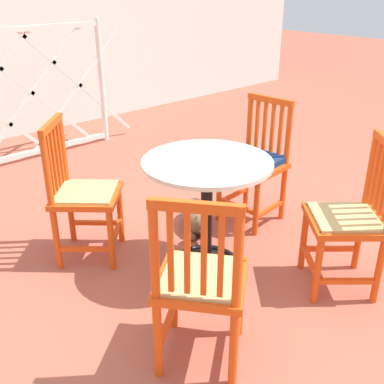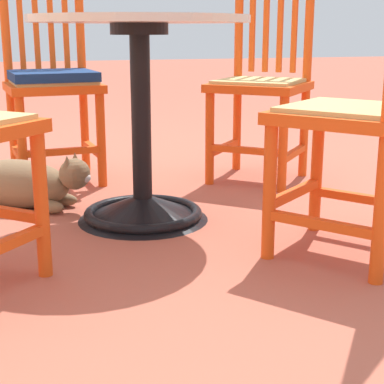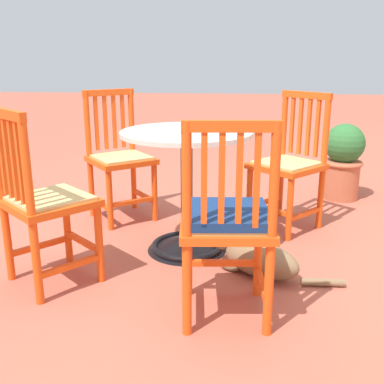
{
  "view_description": "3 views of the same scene",
  "coord_description": "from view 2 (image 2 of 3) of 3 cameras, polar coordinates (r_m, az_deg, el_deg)",
  "views": [
    {
      "loc": [
        -1.82,
        -1.63,
        1.68
      ],
      "look_at": [
        -0.1,
        0.25,
        0.5
      ],
      "focal_mm": 43.35,
      "sensor_mm": 36.0,
      "label": 1
    },
    {
      "loc": [
        -2.23,
        0.61,
        0.68
      ],
      "look_at": [
        -0.22,
        -0.01,
        0.13
      ],
      "focal_mm": 57.76,
      "sensor_mm": 36.0,
      "label": 2
    },
    {
      "loc": [
        2.52,
        0.4,
        1.15
      ],
      "look_at": [
        0.09,
        0.19,
        0.42
      ],
      "focal_mm": 43.36,
      "sensor_mm": 36.0,
      "label": 3
    }
  ],
  "objects": [
    {
      "name": "orange_chair_at_corner",
      "position": [
        2.87,
        6.45,
        9.72
      ],
      "size": [
        0.57,
        0.57,
        0.91
      ],
      "color": "#E04C14",
      "rests_on": "ground_plane"
    },
    {
      "name": "cafe_table",
      "position": [
        2.23,
        -4.67,
        4.45
      ],
      "size": [
        0.76,
        0.76,
        0.73
      ],
      "color": "black",
      "rests_on": "ground_plane"
    },
    {
      "name": "ground_plane",
      "position": [
        2.41,
        -1.75,
        -1.67
      ],
      "size": [
        24.0,
        24.0,
        0.0
      ],
      "primitive_type": "plane",
      "color": "#AD5642"
    },
    {
      "name": "tabby_cat",
      "position": [
        2.51,
        -15.05,
        0.71
      ],
      "size": [
        0.41,
        0.7,
        0.23
      ],
      "color": "brown",
      "rests_on": "ground_plane"
    },
    {
      "name": "orange_chair_by_planter",
      "position": [
        1.9,
        15.17,
        6.74
      ],
      "size": [
        0.56,
        0.56,
        0.91
      ],
      "color": "#E04C14",
      "rests_on": "ground_plane"
    },
    {
      "name": "orange_chair_tucked_in",
      "position": [
        2.89,
        -12.81,
        9.74
      ],
      "size": [
        0.43,
        0.43,
        0.91
      ],
      "color": "#E04C14",
      "rests_on": "ground_plane"
    }
  ]
}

